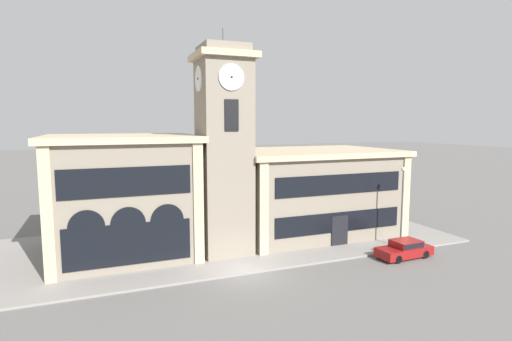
% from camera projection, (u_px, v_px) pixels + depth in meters
% --- Properties ---
extents(ground_plane, '(300.00, 300.00, 0.00)m').
position_uv_depth(ground_plane, '(247.00, 275.00, 26.42)').
color(ground_plane, '#605E5B').
extents(sidewalk_kerb, '(40.32, 14.84, 0.15)m').
position_uv_depth(sidewalk_kerb, '(216.00, 243.00, 33.25)').
color(sidewalk_kerb, gray).
rests_on(sidewalk_kerb, ground_plane).
extents(clock_tower, '(4.32, 4.32, 16.83)m').
position_uv_depth(clock_tower, '(224.00, 152.00, 29.90)').
color(clock_tower, gray).
rests_on(clock_tower, ground_plane).
extents(town_hall_left_wing, '(10.80, 10.56, 9.10)m').
position_uv_depth(town_hall_left_wing, '(123.00, 194.00, 30.51)').
color(town_hall_left_wing, gray).
rests_on(town_hall_left_wing, ground_plane).
extents(town_hall_right_wing, '(14.75, 10.56, 7.61)m').
position_uv_depth(town_hall_right_wing, '(310.00, 191.00, 36.59)').
color(town_hall_right_wing, gray).
rests_on(town_hall_right_wing, ground_plane).
extents(parked_car_near, '(4.35, 1.96, 1.32)m').
position_uv_depth(parked_car_near, '(405.00, 249.00, 29.77)').
color(parked_car_near, maroon).
rests_on(parked_car_near, ground_plane).
extents(street_lamp, '(0.36, 0.36, 6.42)m').
position_uv_depth(street_lamp, '(403.00, 196.00, 31.53)').
color(street_lamp, '#4C4C51').
rests_on(street_lamp, sidewalk_kerb).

